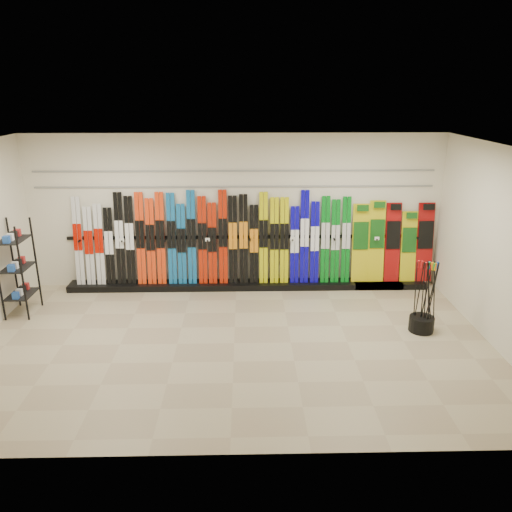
{
  "coord_description": "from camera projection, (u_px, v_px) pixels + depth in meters",
  "views": [
    {
      "loc": [
        0.18,
        -6.95,
        3.79
      ],
      "look_at": [
        0.36,
        1.0,
        1.1
      ],
      "focal_mm": 35.0,
      "sensor_mm": 36.0,
      "label": 1
    }
  ],
  "objects": [
    {
      "name": "back_wall",
      "position": [
        235.0,
        212.0,
        9.68
      ],
      "size": [
        8.0,
        0.0,
        8.0
      ],
      "primitive_type": "plane",
      "rotation": [
        1.57,
        0.0,
        0.0
      ],
      "color": "beige",
      "rests_on": "floor"
    },
    {
      "name": "ceiling",
      "position": [
        231.0,
        148.0,
        6.84
      ],
      "size": [
        8.0,
        8.0,
        0.0
      ],
      "primitive_type": "plane",
      "rotation": [
        3.14,
        0.0,
        0.0
      ],
      "color": "silver",
      "rests_on": "back_wall"
    },
    {
      "name": "ski_rack_base",
      "position": [
        248.0,
        285.0,
        9.94
      ],
      "size": [
        8.0,
        0.4,
        0.12
      ],
      "primitive_type": "cube",
      "color": "black",
      "rests_on": "floor"
    },
    {
      "name": "slatwall_rail_1",
      "position": [
        235.0,
        171.0,
        9.41
      ],
      "size": [
        7.6,
        0.02,
        0.03
      ],
      "primitive_type": "cube",
      "color": "gray",
      "rests_on": "back_wall"
    },
    {
      "name": "right_wall",
      "position": [
        502.0,
        250.0,
        7.4
      ],
      "size": [
        0.0,
        5.0,
        5.0
      ],
      "primitive_type": "plane",
      "rotation": [
        1.57,
        0.0,
        -1.57
      ],
      "color": "beige",
      "rests_on": "floor"
    },
    {
      "name": "slatwall_rail_0",
      "position": [
        235.0,
        187.0,
        9.5
      ],
      "size": [
        7.6,
        0.02,
        0.03
      ],
      "primitive_type": "cube",
      "color": "gray",
      "rests_on": "back_wall"
    },
    {
      "name": "ski_poles",
      "position": [
        426.0,
        297.0,
        7.99
      ],
      "size": [
        0.39,
        0.28,
        1.18
      ],
      "color": "black",
      "rests_on": "pole_bin"
    },
    {
      "name": "snowboards",
      "position": [
        392.0,
        243.0,
        9.81
      ],
      "size": [
        1.6,
        0.25,
        1.6
      ],
      "color": "gold",
      "rests_on": "ski_rack_base"
    },
    {
      "name": "accessory_rack",
      "position": [
        18.0,
        268.0,
        8.6
      ],
      "size": [
        0.4,
        0.6,
        1.66
      ],
      "primitive_type": "cube",
      "color": "black",
      "rests_on": "floor"
    },
    {
      "name": "skis",
      "position": [
        213.0,
        241.0,
        9.69
      ],
      "size": [
        5.37,
        0.24,
        1.83
      ],
      "color": "silver",
      "rests_on": "ski_rack_base"
    },
    {
      "name": "floor",
      "position": [
        234.0,
        343.0,
        7.8
      ],
      "size": [
        8.0,
        8.0,
        0.0
      ],
      "primitive_type": "plane",
      "color": "tan",
      "rests_on": "ground"
    },
    {
      "name": "pole_bin",
      "position": [
        421.0,
        324.0,
        8.16
      ],
      "size": [
        0.4,
        0.4,
        0.25
      ],
      "primitive_type": "cylinder",
      "color": "black",
      "rests_on": "floor"
    }
  ]
}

